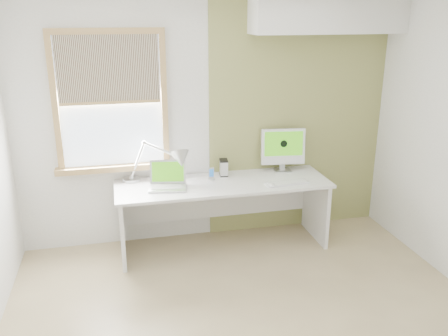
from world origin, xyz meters
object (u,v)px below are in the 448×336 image
object	(u,v)px
imac	(283,147)
desk	(222,198)
desk_lamp	(171,161)
laptop	(168,181)
external_drive	(224,168)

from	to	relation	value
imac	desk	bearing A→B (deg)	-166.53
desk_lamp	desk	bearing A→B (deg)	-6.80
laptop	imac	xyz separation A→B (m)	(1.30, 0.23, 0.20)
desk_lamp	laptop	bearing A→B (deg)	-115.82
imac	desk_lamp	bearing A→B (deg)	-174.80
desk	desk_lamp	distance (m)	0.67
desk	imac	world-z (taller)	imac
laptop	desk	bearing A→B (deg)	5.39
external_drive	desk	bearing A→B (deg)	-109.54
desk	imac	size ratio (longest dim) A/B	4.53
desk	desk_lamp	size ratio (longest dim) A/B	3.03
imac	external_drive	bearing A→B (deg)	-178.91
desk	external_drive	size ratio (longest dim) A/B	12.66
desk_lamp	imac	xyz separation A→B (m)	(1.24, 0.11, 0.04)
external_drive	imac	size ratio (longest dim) A/B	0.36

